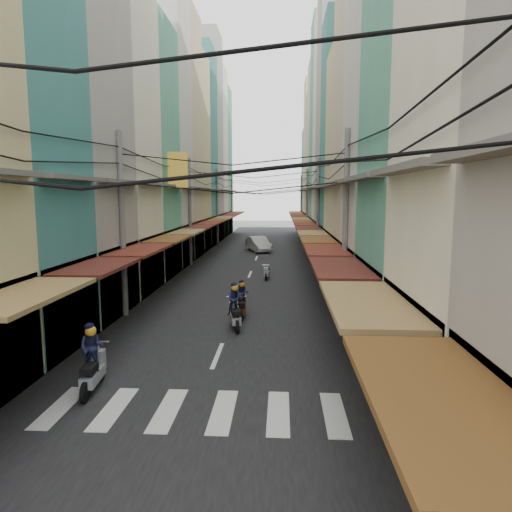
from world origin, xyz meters
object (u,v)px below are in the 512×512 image
(white_car, at_px, (258,252))
(traffic_sign, at_px, (373,287))
(market_umbrella, at_px, (489,334))
(bicycle, at_px, (448,366))

(white_car, distance_m, traffic_sign, 27.97)
(white_car, xyz_separation_m, market_umbrella, (7.05, -33.13, 2.24))
(bicycle, bearing_deg, white_car, 24.83)
(bicycle, xyz_separation_m, market_umbrella, (-0.51, -3.75, 2.24))
(market_umbrella, height_order, traffic_sign, traffic_sign)
(white_car, bearing_deg, traffic_sign, -98.38)
(bicycle, bearing_deg, traffic_sign, 55.37)
(white_car, xyz_separation_m, bicycle, (7.57, -29.38, 0.00))
(white_car, relative_size, bicycle, 3.37)
(bicycle, distance_m, market_umbrella, 4.40)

